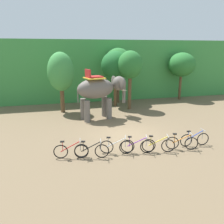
% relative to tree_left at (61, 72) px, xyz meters
% --- Properties ---
extents(ground_plane, '(80.00, 80.00, 0.00)m').
position_rel_tree_left_xyz_m(ground_plane, '(3.71, -6.62, -3.36)').
color(ground_plane, brown).
extents(foliage_hedge, '(36.00, 6.00, 6.07)m').
position_rel_tree_left_xyz_m(foliage_hedge, '(3.71, 6.31, -0.32)').
color(foliage_hedge, '#3D8E42').
rests_on(foliage_hedge, ground).
extents(tree_left, '(2.15, 2.15, 4.98)m').
position_rel_tree_left_xyz_m(tree_left, '(0.00, 0.00, 0.00)').
color(tree_left, brown).
rests_on(tree_left, ground).
extents(tree_right, '(2.59, 2.59, 5.03)m').
position_rel_tree_left_xyz_m(tree_right, '(4.87, 1.05, 0.37)').
color(tree_right, brown).
rests_on(tree_right, ground).
extents(tree_center, '(2.69, 2.69, 5.30)m').
position_rel_tree_left_xyz_m(tree_center, '(5.51, 2.40, 0.52)').
color(tree_center, brown).
rests_on(tree_center, ground).
extents(tree_far_right, '(2.10, 2.10, 5.07)m').
position_rel_tree_left_xyz_m(tree_far_right, '(5.82, -0.31, 0.47)').
color(tree_far_right, brown).
rests_on(tree_far_right, ground).
extents(tree_far_left, '(2.76, 2.76, 4.86)m').
position_rel_tree_left_xyz_m(tree_far_left, '(12.25, 2.25, 0.25)').
color(tree_far_left, brown).
rests_on(tree_far_left, ground).
extents(elephant, '(4.25, 2.51, 3.78)m').
position_rel_tree_left_xyz_m(elephant, '(2.73, -2.52, -1.16)').
color(elephant, '#665E56').
rests_on(elephant, ground).
extents(bike_red, '(1.70, 0.52, 0.92)m').
position_rel_tree_left_xyz_m(bike_red, '(0.03, -8.82, -2.97)').
color(bike_red, black).
rests_on(bike_red, ground).
extents(bike_black, '(1.69, 0.54, 0.92)m').
position_rel_tree_left_xyz_m(bike_black, '(1.01, -9.08, -2.97)').
color(bike_black, black).
rests_on(bike_black, ground).
extents(bike_white, '(1.66, 0.63, 0.92)m').
position_rel_tree_left_xyz_m(bike_white, '(2.31, -8.89, -2.97)').
color(bike_white, black).
rests_on(bike_white, ground).
extents(bike_purple, '(1.65, 0.65, 0.92)m').
position_rel_tree_left_xyz_m(bike_purple, '(3.37, -9.07, -2.97)').
color(bike_purple, black).
rests_on(bike_purple, ground).
extents(bike_yellow, '(1.66, 0.63, 0.92)m').
position_rel_tree_left_xyz_m(bike_yellow, '(4.47, -9.24, -2.97)').
color(bike_yellow, black).
rests_on(bike_yellow, ground).
extents(bike_orange, '(1.65, 0.66, 0.92)m').
position_rel_tree_left_xyz_m(bike_orange, '(5.80, -9.25, -2.97)').
color(bike_orange, black).
rests_on(bike_orange, ground).
extents(bike_blue, '(1.71, 0.52, 0.92)m').
position_rel_tree_left_xyz_m(bike_blue, '(6.75, -8.98, -2.97)').
color(bike_blue, black).
rests_on(bike_blue, ground).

